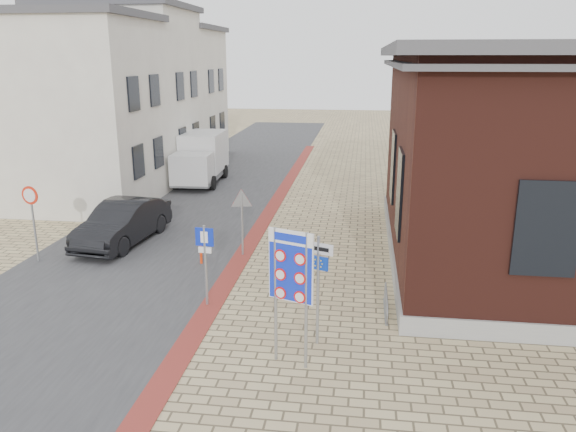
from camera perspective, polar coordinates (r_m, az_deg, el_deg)
The scene contains 15 objects.
ground at distance 13.35m, azimuth -1.54°, elevation -13.11°, with size 120.00×120.00×0.00m, color tan.
road_strip at distance 28.28m, azimuth -7.73°, elevation 2.56°, with size 7.00×60.00×0.02m, color #38383A.
curb_strip at distance 22.80m, azimuth -2.51°, elevation -0.55°, with size 0.60×40.00×0.02m, color maroon.
townhouse_near at distance 26.92m, azimuth -21.33°, elevation 9.94°, with size 7.40×6.40×8.30m.
townhouse_mid at distance 32.26m, azimuth -16.27°, elevation 11.92°, with size 7.40×6.40×9.10m.
townhouse_far at distance 37.85m, azimuth -12.55°, elevation 12.06°, with size 7.40×6.40×8.30m.
bike_rack at distance 15.07m, azimuth 9.94°, elevation -8.68°, with size 0.08×1.80×0.60m.
sedan at distance 20.86m, azimuth -16.42°, elevation -0.65°, with size 1.60×4.60×1.52m, color black.
box_truck at distance 29.93m, azimuth -8.82°, elevation 5.85°, with size 2.26×5.01×2.59m.
border_sign at distance 11.74m, azimuth 0.29°, elevation -5.42°, with size 0.99×0.41×3.05m.
essen_sign at distance 12.75m, azimuth 3.08°, elevation -5.80°, with size 0.68×0.29×2.64m.
parking_sign at distance 14.95m, azimuth -8.42°, elevation -3.65°, with size 0.50×0.09×2.25m.
yield_sign at distance 18.57m, azimuth -4.73°, elevation 0.99°, with size 0.79×0.23×2.25m.
speed_sign at distance 19.68m, azimuth -24.54°, elevation 0.46°, with size 0.59×0.12×2.54m.
bollard at distance 18.29m, azimuth -8.84°, elevation -3.47°, with size 0.08×0.08×0.93m, color #F4370C.
Camera 1 is at (1.90, -11.51, 6.48)m, focal length 35.00 mm.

